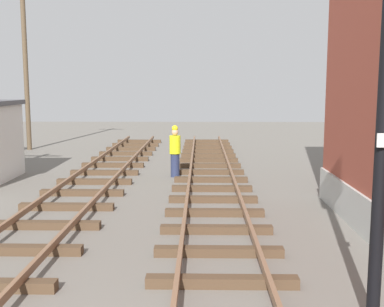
% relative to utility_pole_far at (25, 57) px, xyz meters
% --- Properties ---
extents(utility_pole_far, '(1.80, 0.24, 9.01)m').
position_rel_utility_pole_far_xyz_m(utility_pole_far, '(0.00, 0.00, 0.00)').
color(utility_pole_far, brown).
rests_on(utility_pole_far, ground).
extents(track_worker_foreground, '(0.40, 0.40, 1.87)m').
position_rel_utility_pole_far_xyz_m(track_worker_foreground, '(7.93, -7.33, -3.77)').
color(track_worker_foreground, '#262D4C').
rests_on(track_worker_foreground, ground).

